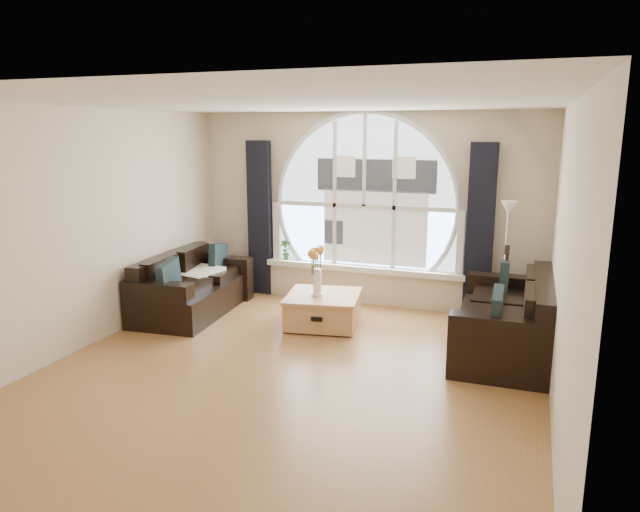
# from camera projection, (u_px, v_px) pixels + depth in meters

# --- Properties ---
(ground) EXTENTS (5.00, 5.50, 0.01)m
(ground) POSITION_uv_depth(u_px,v_px,m) (290.00, 373.00, 5.95)
(ground) COLOR brown
(ground) RESTS_ON ground
(ceiling) EXTENTS (5.00, 5.50, 0.01)m
(ceiling) POSITION_uv_depth(u_px,v_px,m) (287.00, 102.00, 5.37)
(ceiling) COLOR silver
(ceiling) RESTS_ON ground
(wall_back) EXTENTS (5.00, 0.01, 2.70)m
(wall_back) POSITION_uv_depth(u_px,v_px,m) (365.00, 209.00, 8.18)
(wall_back) COLOR beige
(wall_back) RESTS_ON ground
(wall_front) EXTENTS (5.00, 0.01, 2.70)m
(wall_front) POSITION_uv_depth(u_px,v_px,m) (88.00, 336.00, 3.14)
(wall_front) COLOR beige
(wall_front) RESTS_ON ground
(wall_left) EXTENTS (0.01, 5.50, 2.70)m
(wall_left) POSITION_uv_depth(u_px,v_px,m) (84.00, 230.00, 6.51)
(wall_left) COLOR beige
(wall_left) RESTS_ON ground
(wall_right) EXTENTS (0.01, 5.50, 2.70)m
(wall_right) POSITION_uv_depth(u_px,v_px,m) (564.00, 265.00, 4.82)
(wall_right) COLOR beige
(wall_right) RESTS_ON ground
(attic_slope) EXTENTS (0.92, 5.50, 0.72)m
(attic_slope) POSITION_uv_depth(u_px,v_px,m) (535.00, 142.00, 4.71)
(attic_slope) COLOR silver
(attic_slope) RESTS_ON ground
(arched_window) EXTENTS (2.60, 0.06, 2.15)m
(arched_window) POSITION_uv_depth(u_px,v_px,m) (365.00, 190.00, 8.10)
(arched_window) COLOR silver
(arched_window) RESTS_ON wall_back
(window_sill) EXTENTS (2.90, 0.22, 0.08)m
(window_sill) POSITION_uv_depth(u_px,v_px,m) (362.00, 268.00, 8.27)
(window_sill) COLOR white
(window_sill) RESTS_ON wall_back
(window_frame) EXTENTS (2.76, 0.08, 2.15)m
(window_frame) POSITION_uv_depth(u_px,v_px,m) (364.00, 190.00, 8.07)
(window_frame) COLOR white
(window_frame) RESTS_ON wall_back
(neighbor_house) EXTENTS (1.70, 0.02, 1.50)m
(neighbor_house) POSITION_uv_depth(u_px,v_px,m) (375.00, 199.00, 8.06)
(neighbor_house) COLOR silver
(neighbor_house) RESTS_ON wall_back
(curtain_left) EXTENTS (0.35, 0.12, 2.30)m
(curtain_left) POSITION_uv_depth(u_px,v_px,m) (260.00, 219.00, 8.66)
(curtain_left) COLOR black
(curtain_left) RESTS_ON ground
(curtain_right) EXTENTS (0.35, 0.12, 2.30)m
(curtain_right) POSITION_uv_depth(u_px,v_px,m) (480.00, 231.00, 7.57)
(curtain_right) COLOR black
(curtain_right) RESTS_ON ground
(sofa_left) EXTENTS (1.05, 1.88, 0.80)m
(sofa_left) POSITION_uv_depth(u_px,v_px,m) (193.00, 284.00, 7.84)
(sofa_left) COLOR black
(sofa_left) RESTS_ON ground
(sofa_right) EXTENTS (1.01, 1.98, 0.87)m
(sofa_right) POSITION_uv_depth(u_px,v_px,m) (504.00, 318.00, 6.44)
(sofa_right) COLOR black
(sofa_right) RESTS_ON ground
(coffee_chest) EXTENTS (1.05, 1.05, 0.44)m
(coffee_chest) POSITION_uv_depth(u_px,v_px,m) (323.00, 308.00, 7.38)
(coffee_chest) COLOR #B6814D
(coffee_chest) RESTS_ON ground
(throw_blanket) EXTENTS (0.65, 0.65, 0.10)m
(throw_blanket) POSITION_uv_depth(u_px,v_px,m) (198.00, 273.00, 8.03)
(throw_blanket) COLOR silver
(throw_blanket) RESTS_ON sofa_left
(vase_flowers) EXTENTS (0.24, 0.24, 0.70)m
(vase_flowers) POSITION_uv_depth(u_px,v_px,m) (317.00, 266.00, 7.21)
(vase_flowers) COLOR white
(vase_flowers) RESTS_ON coffee_chest
(floor_lamp) EXTENTS (0.24, 0.24, 1.60)m
(floor_lamp) POSITION_uv_depth(u_px,v_px,m) (505.00, 265.00, 7.22)
(floor_lamp) COLOR #B2B2B2
(floor_lamp) RESTS_ON ground
(guitar) EXTENTS (0.37, 0.26, 1.06)m
(guitar) POSITION_uv_depth(u_px,v_px,m) (505.00, 284.00, 7.34)
(guitar) COLOR brown
(guitar) RESTS_ON ground
(potted_plant) EXTENTS (0.18, 0.13, 0.31)m
(potted_plant) POSITION_uv_depth(u_px,v_px,m) (286.00, 249.00, 8.63)
(potted_plant) COLOR #1E6023
(potted_plant) RESTS_ON window_sill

